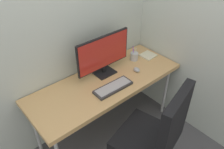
% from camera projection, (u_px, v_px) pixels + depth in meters
% --- Properties ---
extents(ground_plane, '(8.00, 8.00, 0.00)m').
position_uv_depth(ground_plane, '(107.00, 129.00, 2.67)').
color(ground_plane, '#4C4C51').
extents(wall_back, '(3.02, 0.04, 2.80)m').
position_uv_depth(wall_back, '(82.00, 4.00, 2.04)').
color(wall_back, '#B7C1BC').
rests_on(wall_back, ground_plane).
extents(desk, '(1.59, 0.60, 0.72)m').
position_uv_depth(desk, '(106.00, 84.00, 2.27)').
color(desk, tan).
rests_on(desk, ground_plane).
extents(office_chair, '(0.60, 0.59, 1.06)m').
position_uv_depth(office_chair, '(154.00, 136.00, 1.93)').
color(office_chair, black).
rests_on(office_chair, ground_plane).
extents(monitor, '(0.61, 0.17, 0.41)m').
position_uv_depth(monitor, '(104.00, 54.00, 2.22)').
color(monitor, black).
rests_on(monitor, desk).
extents(keyboard, '(0.39, 0.15, 0.03)m').
position_uv_depth(keyboard, '(113.00, 87.00, 2.14)').
color(keyboard, '#333338').
rests_on(keyboard, desk).
extents(mouse, '(0.07, 0.09, 0.04)m').
position_uv_depth(mouse, '(137.00, 70.00, 2.36)').
color(mouse, '#9EA0A5').
rests_on(mouse, desk).
extents(pen_holder, '(0.09, 0.09, 0.17)m').
position_uv_depth(pen_holder, '(134.00, 56.00, 2.53)').
color(pen_holder, '#B2B5BA').
rests_on(pen_holder, desk).
extents(notebook, '(0.17, 0.16, 0.01)m').
position_uv_depth(notebook, '(148.00, 55.00, 2.62)').
color(notebook, beige).
rests_on(notebook, desk).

